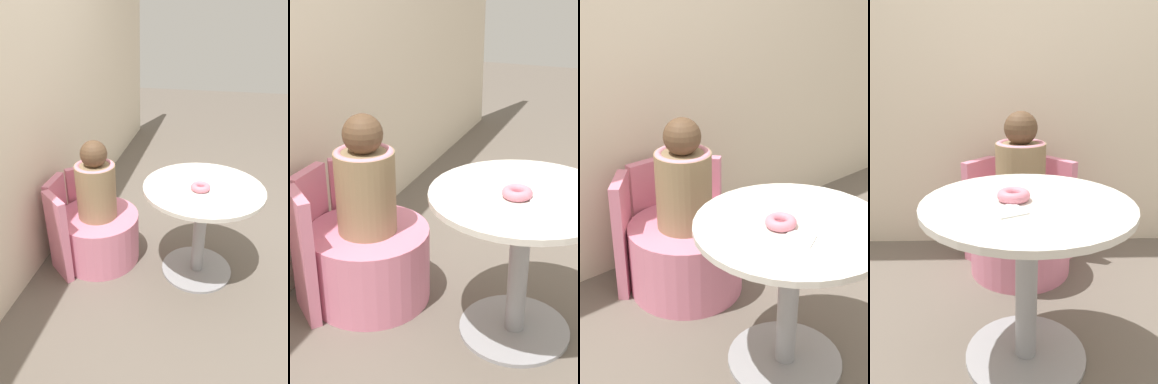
% 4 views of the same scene
% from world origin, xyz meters
% --- Properties ---
extents(ground_plane, '(12.00, 12.00, 0.00)m').
position_xyz_m(ground_plane, '(0.00, 0.00, 0.00)').
color(ground_plane, '#665B51').
extents(back_wall, '(6.00, 0.06, 2.40)m').
position_xyz_m(back_wall, '(0.00, 1.13, 1.20)').
color(back_wall, beige).
rests_on(back_wall, ground_plane).
extents(round_table, '(0.74, 0.74, 0.65)m').
position_xyz_m(round_table, '(-0.03, 0.03, 0.46)').
color(round_table, '#99999E').
rests_on(round_table, ground_plane).
extents(tub_chair, '(0.55, 0.55, 0.35)m').
position_xyz_m(tub_chair, '(-0.02, 0.72, 0.18)').
color(tub_chair, pink).
rests_on(tub_chair, ground_plane).
extents(booth_backrest, '(0.65, 0.24, 0.59)m').
position_xyz_m(booth_backrest, '(-0.02, 0.95, 0.30)').
color(booth_backrest, pink).
rests_on(booth_backrest, ground_plane).
extents(child_figure, '(0.26, 0.26, 0.53)m').
position_xyz_m(child_figure, '(-0.02, 0.72, 0.59)').
color(child_figure, '#937A56').
rests_on(child_figure, tub_chair).
extents(donut, '(0.12, 0.12, 0.04)m').
position_xyz_m(donut, '(-0.08, 0.05, 0.66)').
color(donut, pink).
rests_on(donut, round_table).
extents(paper_napkin, '(0.14, 0.14, 0.01)m').
position_xyz_m(paper_napkin, '(-0.10, -0.06, 0.65)').
color(paper_napkin, white).
rests_on(paper_napkin, round_table).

